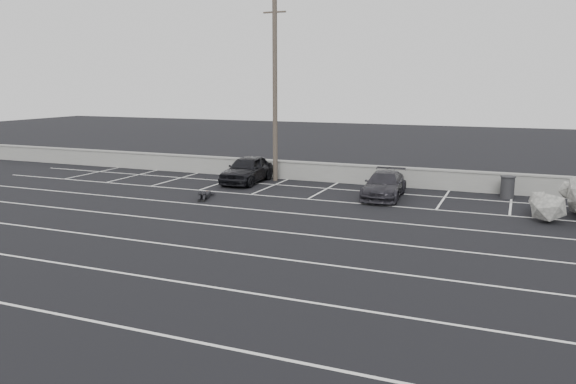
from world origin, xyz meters
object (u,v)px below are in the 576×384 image
at_px(trash_bin, 507,187).
at_px(car_right, 384,185).
at_px(utility_pole, 275,92).
at_px(person, 205,192).
at_px(car_left, 247,169).

bearing_deg(trash_bin, car_right, -158.89).
relative_size(car_right, utility_pole, 0.44).
height_order(trash_bin, person, trash_bin).
distance_m(car_right, trash_bin, 5.90).
bearing_deg(car_right, utility_pole, 157.00).
bearing_deg(utility_pole, person, -102.56).
relative_size(utility_pole, person, 4.01).
height_order(car_right, person, car_right).
distance_m(car_right, utility_pole, 8.44).
relative_size(car_left, person, 1.79).
height_order(car_left, trash_bin, car_left).
relative_size(trash_bin, person, 0.44).
relative_size(car_left, car_right, 1.02).
bearing_deg(person, trash_bin, 0.53).
height_order(car_left, utility_pole, utility_pole).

